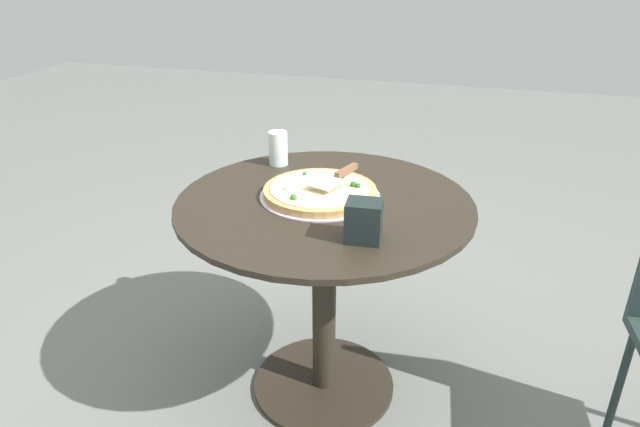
{
  "coord_description": "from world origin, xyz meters",
  "views": [
    {
      "loc": [
        -0.42,
        1.48,
        1.41
      ],
      "look_at": [
        0.02,
        -0.03,
        0.66
      ],
      "focal_mm": 31.54,
      "sensor_mm": 36.0,
      "label": 1
    }
  ],
  "objects_px": {
    "pizza_server": "(338,176)",
    "napkin_dispenser": "(364,221)",
    "patio_table": "(324,259)",
    "drinking_cup": "(278,148)",
    "pizza_on_tray": "(320,192)"
  },
  "relations": [
    {
      "from": "drinking_cup",
      "to": "napkin_dispenser",
      "type": "height_order",
      "value": "drinking_cup"
    },
    {
      "from": "pizza_on_tray",
      "to": "pizza_server",
      "type": "bearing_deg",
      "value": -129.11
    },
    {
      "from": "napkin_dispenser",
      "to": "pizza_on_tray",
      "type": "bearing_deg",
      "value": 123.29
    },
    {
      "from": "patio_table",
      "to": "napkin_dispenser",
      "type": "bearing_deg",
      "value": 127.49
    },
    {
      "from": "patio_table",
      "to": "pizza_server",
      "type": "xyz_separation_m",
      "value": [
        -0.02,
        -0.08,
        0.26
      ]
    },
    {
      "from": "patio_table",
      "to": "pizza_server",
      "type": "height_order",
      "value": "pizza_server"
    },
    {
      "from": "pizza_on_tray",
      "to": "napkin_dispenser",
      "type": "distance_m",
      "value": 0.31
    },
    {
      "from": "pizza_server",
      "to": "drinking_cup",
      "type": "height_order",
      "value": "drinking_cup"
    },
    {
      "from": "patio_table",
      "to": "napkin_dispenser",
      "type": "xyz_separation_m",
      "value": [
        -0.16,
        0.21,
        0.26
      ]
    },
    {
      "from": "pizza_on_tray",
      "to": "pizza_server",
      "type": "relative_size",
      "value": 1.71
    },
    {
      "from": "napkin_dispenser",
      "to": "drinking_cup",
      "type": "bearing_deg",
      "value": 126.22
    },
    {
      "from": "patio_table",
      "to": "pizza_on_tray",
      "type": "relative_size",
      "value": 2.44
    },
    {
      "from": "pizza_server",
      "to": "napkin_dispenser",
      "type": "xyz_separation_m",
      "value": [
        -0.14,
        0.29,
        0.0
      ]
    },
    {
      "from": "patio_table",
      "to": "napkin_dispenser",
      "type": "distance_m",
      "value": 0.37
    },
    {
      "from": "pizza_server",
      "to": "napkin_dispenser",
      "type": "bearing_deg",
      "value": 116.44
    }
  ]
}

